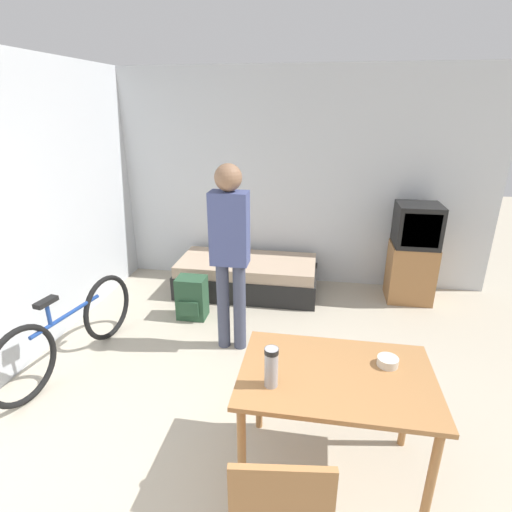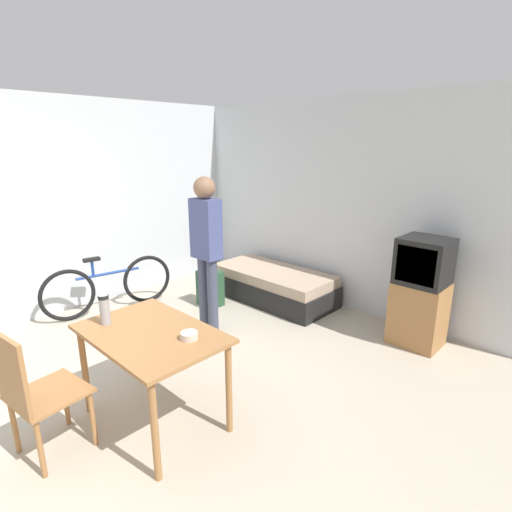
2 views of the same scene
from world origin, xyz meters
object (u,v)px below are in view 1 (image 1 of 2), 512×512
object	(u,v)px
dining_table	(335,388)
backpack	(192,298)
daybed	(247,276)
mate_bowl	(388,361)
tv	(413,253)
thermos_flask	(271,365)
person_standing	(230,246)
bicycle	(70,332)

from	to	relation	value
dining_table	backpack	size ratio (longest dim) A/B	2.37
daybed	mate_bowl	bearing A→B (deg)	-61.47
backpack	mate_bowl	bearing A→B (deg)	-43.00
tv	mate_bowl	size ratio (longest dim) A/B	9.44
tv	thermos_flask	distance (m)	3.16
dining_table	backpack	world-z (taller)	dining_table
dining_table	tv	bearing A→B (deg)	70.18
tv	mate_bowl	bearing A→B (deg)	-104.56
person_standing	thermos_flask	size ratio (longest dim) A/B	7.44
mate_bowl	backpack	bearing A→B (deg)	137.00
tv	thermos_flask	size ratio (longest dim) A/B	4.95
bicycle	mate_bowl	xyz separation A→B (m)	(2.61, -0.66, 0.46)
daybed	tv	bearing A→B (deg)	3.34
person_standing	thermos_flask	bearing A→B (deg)	-69.00
bicycle	mate_bowl	distance (m)	2.74
person_standing	mate_bowl	world-z (taller)	person_standing
daybed	mate_bowl	size ratio (longest dim) A/B	13.79
tv	mate_bowl	world-z (taller)	tv
daybed	person_standing	distance (m)	1.50
person_standing	mate_bowl	distance (m)	1.74
daybed	dining_table	size ratio (longest dim) A/B	1.53
bicycle	backpack	distance (m)	1.31
backpack	person_standing	bearing A→B (deg)	-41.11
bicycle	person_standing	distance (m)	1.63
thermos_flask	tv	bearing A→B (deg)	64.89
tv	mate_bowl	xyz separation A→B (m)	(-0.66, -2.55, 0.20)
tv	bicycle	world-z (taller)	tv
bicycle	backpack	xyz separation A→B (m)	(0.80, 1.02, -0.10)
person_standing	backpack	distance (m)	1.11
tv	dining_table	world-z (taller)	tv
thermos_flask	backpack	xyz separation A→B (m)	(-1.14, 1.98, -0.67)
tv	daybed	bearing A→B (deg)	-176.66
thermos_flask	backpack	size ratio (longest dim) A/B	0.50
person_standing	thermos_flask	world-z (taller)	person_standing
backpack	thermos_flask	bearing A→B (deg)	-60.17
daybed	dining_table	xyz separation A→B (m)	(1.02, -2.57, 0.46)
thermos_flask	person_standing	bearing A→B (deg)	111.00
tv	person_standing	distance (m)	2.38
backpack	daybed	bearing A→B (deg)	56.91
mate_bowl	person_standing	bearing A→B (deg)	136.18
dining_table	mate_bowl	bearing A→B (deg)	23.44
daybed	backpack	size ratio (longest dim) A/B	3.62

